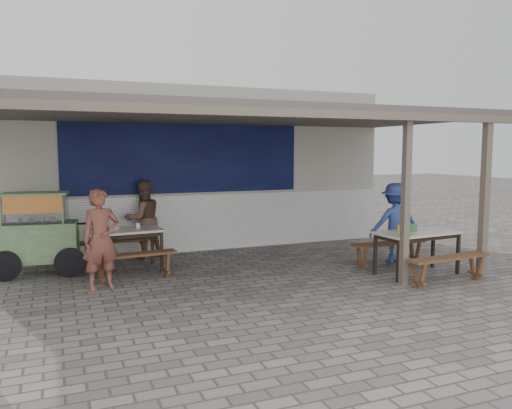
{
  "coord_description": "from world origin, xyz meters",
  "views": [
    {
      "loc": [
        -2.79,
        -7.27,
        2.14
      ],
      "look_at": [
        0.53,
        0.9,
        1.18
      ],
      "focal_mm": 35.0,
      "sensor_mm": 36.0,
      "label": 1
    }
  ],
  "objects": [
    {
      "name": "ground",
      "position": [
        0.0,
        0.0,
        0.0
      ],
      "size": [
        60.0,
        60.0,
        0.0
      ],
      "primitive_type": "plane",
      "color": "slate",
      "rests_on": "ground"
    },
    {
      "name": "back_wall",
      "position": [
        -0.0,
        3.58,
        1.72
      ],
      "size": [
        9.0,
        1.28,
        3.5
      ],
      "color": "#B1AE9F",
      "rests_on": "ground"
    },
    {
      "name": "warung_roof",
      "position": [
        0.02,
        0.9,
        2.71
      ],
      "size": [
        9.0,
        4.21,
        2.81
      ],
      "color": "#534D47",
      "rests_on": "ground"
    },
    {
      "name": "table_left",
      "position": [
        -1.67,
        1.67,
        0.67
      ],
      "size": [
        1.33,
        0.83,
        0.75
      ],
      "rotation": [
        0.0,
        0.0,
        0.09
      ],
      "color": "beige",
      "rests_on": "ground"
    },
    {
      "name": "bench_left_street",
      "position": [
        -1.61,
        0.97,
        0.33
      ],
      "size": [
        1.39,
        0.4,
        0.45
      ],
      "rotation": [
        0.0,
        0.0,
        0.09
      ],
      "color": "brown",
      "rests_on": "ground"
    },
    {
      "name": "bench_left_wall",
      "position": [
        -1.73,
        2.37,
        0.33
      ],
      "size": [
        1.39,
        0.4,
        0.45
      ],
      "rotation": [
        0.0,
        0.0,
        0.09
      ],
      "color": "brown",
      "rests_on": "ground"
    },
    {
      "name": "table_right",
      "position": [
        2.97,
        -0.47,
        0.67
      ],
      "size": [
        1.5,
        0.79,
        0.75
      ],
      "rotation": [
        0.0,
        0.0,
        0.07
      ],
      "color": "beige",
      "rests_on": "ground"
    },
    {
      "name": "bench_right_street",
      "position": [
        3.02,
        -1.17,
        0.34
      ],
      "size": [
        1.57,
        0.38,
        0.45
      ],
      "rotation": [
        0.0,
        0.0,
        0.07
      ],
      "color": "brown",
      "rests_on": "ground"
    },
    {
      "name": "bench_right_wall",
      "position": [
        2.93,
        0.24,
        0.34
      ],
      "size": [
        1.57,
        0.38,
        0.45
      ],
      "rotation": [
        0.0,
        0.0,
        0.07
      ],
      "color": "brown",
      "rests_on": "ground"
    },
    {
      "name": "vendor_cart",
      "position": [
        -3.07,
        1.95,
        0.78
      ],
      "size": [
        1.83,
        0.84,
        1.43
      ],
      "rotation": [
        0.0,
        0.0,
        -0.12
      ],
      "color": "#83A971",
      "rests_on": "ground"
    },
    {
      "name": "patron_street_side",
      "position": [
        -2.16,
        0.64,
        0.78
      ],
      "size": [
        0.63,
        0.48,
        1.56
      ],
      "primitive_type": "imported",
      "rotation": [
        0.0,
        0.0,
        0.2
      ],
      "color": "brown",
      "rests_on": "ground"
    },
    {
      "name": "patron_wall_side",
      "position": [
        -1.16,
        2.75,
        0.77
      ],
      "size": [
        0.88,
        0.76,
        1.55
      ],
      "primitive_type": "imported",
      "rotation": [
        0.0,
        0.0,
        3.4
      ],
      "color": "brown",
      "rests_on": "ground"
    },
    {
      "name": "patron_right_table",
      "position": [
        3.22,
        0.46,
        0.76
      ],
      "size": [
        1.09,
        0.78,
        1.53
      ],
      "primitive_type": "imported",
      "rotation": [
        0.0,
        0.0,
        2.91
      ],
      "color": "#2F458E",
      "rests_on": "ground"
    },
    {
      "name": "tissue_box",
      "position": [
        2.72,
        -0.39,
        0.81
      ],
      "size": [
        0.17,
        0.17,
        0.13
      ],
      "primitive_type": "cube",
      "rotation": [
        0.0,
        0.0,
        0.43
      ],
      "color": "gold",
      "rests_on": "table_right"
    },
    {
      "name": "donation_box",
      "position": [
        2.89,
        -0.41,
        0.81
      ],
      "size": [
        0.2,
        0.16,
        0.12
      ],
      "primitive_type": "cube",
      "rotation": [
        0.0,
        0.0,
        0.28
      ],
      "color": "#306D3D",
      "rests_on": "table_right"
    },
    {
      "name": "condiment_jar",
      "position": [
        -1.42,
        1.76,
        0.79
      ],
      "size": [
        0.08,
        0.08,
        0.09
      ],
      "primitive_type": "cylinder",
      "color": "white",
      "rests_on": "table_left"
    },
    {
      "name": "condiment_bowl",
      "position": [
        -1.83,
        1.74,
        0.78
      ],
      "size": [
        0.22,
        0.22,
        0.05
      ],
      "primitive_type": "imported",
      "rotation": [
        0.0,
        0.0,
        0.03
      ],
      "color": "silver",
      "rests_on": "table_left"
    }
  ]
}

